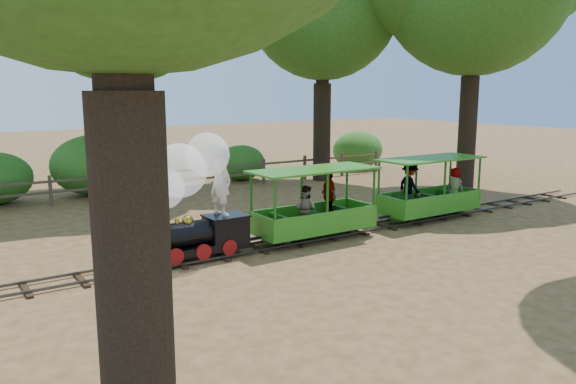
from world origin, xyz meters
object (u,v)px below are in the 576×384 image
locomotive (191,188)px  fence (194,176)px  carriage_front (316,209)px  carriage_rear (426,192)px

locomotive → fence: bearing=65.6°
locomotive → carriage_front: bearing=-1.0°
locomotive → carriage_rear: 7.35m
locomotive → fence: (3.60, 7.93, -1.03)m
carriage_front → fence: 7.99m
fence → carriage_front: bearing=-92.1°
locomotive → fence: 8.77m
carriage_rear → fence: (-3.70, 7.94, -0.21)m
locomotive → fence: locomotive is taller
locomotive → carriage_rear: size_ratio=0.87×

